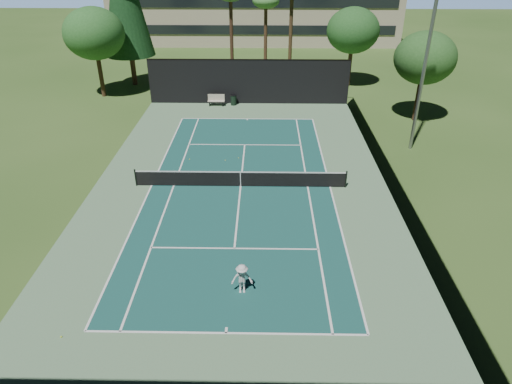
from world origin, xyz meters
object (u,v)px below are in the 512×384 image
at_px(tennis_ball_d, 190,159).
at_px(tennis_ball_b, 225,160).
at_px(tennis_ball_a, 61,337).
at_px(tennis_net, 240,178).
at_px(trash_bin, 233,100).
at_px(player, 242,279).
at_px(tennis_ball_c, 238,158).
at_px(park_bench, 216,100).

bearing_deg(tennis_ball_d, tennis_ball_b, -2.32).
bearing_deg(tennis_ball_a, tennis_ball_d, 80.82).
xyz_separation_m(tennis_net, tennis_ball_d, (-3.69, 3.79, -0.52)).
bearing_deg(trash_bin, tennis_net, -84.94).
xyz_separation_m(player, tennis_ball_c, (-0.86, 13.59, -0.68)).
bearing_deg(player, tennis_net, 90.13).
height_order(tennis_ball_b, tennis_ball_c, tennis_ball_c).
distance_m(tennis_ball_a, trash_bin, 28.18).
bearing_deg(tennis_ball_c, tennis_net, -85.23).
bearing_deg(tennis_ball_a, player, 21.58).
distance_m(tennis_ball_b, park_bench, 11.80).
distance_m(player, tennis_ball_b, 13.33).
distance_m(tennis_ball_c, tennis_ball_d, 3.37).
xyz_separation_m(player, tennis_ball_b, (-1.75, 13.20, -0.69)).
bearing_deg(tennis_net, tennis_ball_c, 94.77).
relative_size(tennis_ball_d, trash_bin, 0.08).
relative_size(tennis_ball_a, park_bench, 0.05).
bearing_deg(tennis_ball_c, tennis_ball_b, -156.49).
bearing_deg(tennis_net, tennis_ball_a, -117.22).
bearing_deg(park_bench, tennis_ball_a, -96.93).
distance_m(tennis_ball_b, tennis_ball_d, 2.47).
bearing_deg(trash_bin, player, -85.66).
height_order(tennis_net, tennis_ball_d, tennis_net).
bearing_deg(park_bench, tennis_ball_b, -81.71).
bearing_deg(player, tennis_ball_c, 90.61).
distance_m(player, tennis_ball_d, 13.97).
bearing_deg(tennis_ball_b, tennis_ball_a, -107.63).
distance_m(player, trash_bin, 25.13).
distance_m(tennis_net, tennis_ball_a, 13.73).
bearing_deg(player, trash_bin, 91.31).
height_order(park_bench, trash_bin, park_bench).
xyz_separation_m(tennis_net, tennis_ball_b, (-1.23, 3.69, -0.53)).
height_order(player, park_bench, player).
bearing_deg(park_bench, tennis_ball_c, -77.08).
bearing_deg(tennis_ball_d, tennis_ball_c, 4.89).
relative_size(tennis_ball_c, tennis_ball_d, 0.90).
xyz_separation_m(tennis_ball_b, tennis_ball_c, (0.89, 0.39, 0.00)).
relative_size(player, tennis_ball_a, 19.46).
distance_m(tennis_ball_c, trash_bin, 11.52).
bearing_deg(tennis_ball_a, park_bench, 83.07).
bearing_deg(tennis_ball_b, player, -82.44).
bearing_deg(tennis_ball_d, trash_bin, 78.85).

